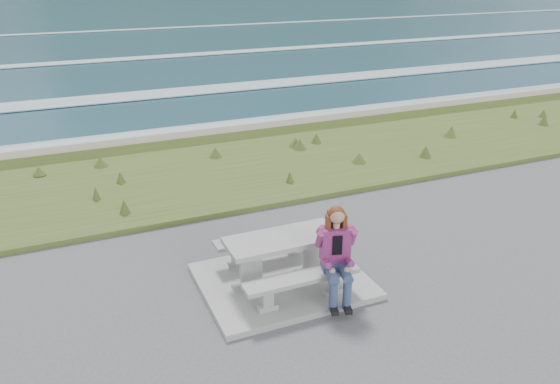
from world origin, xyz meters
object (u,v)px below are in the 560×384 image
(picnic_table, at_px, (283,246))
(bench_seaward, at_px, (266,240))
(bench_landward, at_px, (302,281))
(seated_woman, at_px, (337,268))

(picnic_table, relative_size, bench_seaward, 1.00)
(bench_landward, relative_size, seated_woman, 1.23)
(bench_landward, relative_size, bench_seaward, 1.00)
(bench_landward, height_order, bench_seaward, same)
(picnic_table, height_order, bench_landward, picnic_table)
(picnic_table, bearing_deg, seated_woman, -58.51)
(bench_seaward, bearing_deg, seated_woman, -71.58)
(bench_seaward, distance_m, seated_woman, 1.63)
(picnic_table, bearing_deg, bench_landward, -90.00)
(bench_seaward, height_order, seated_woman, seated_woman)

